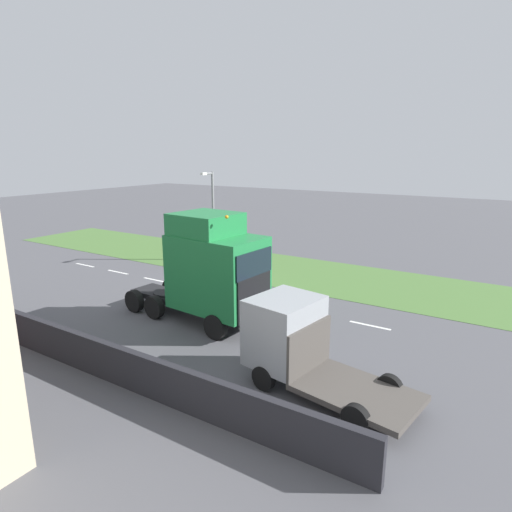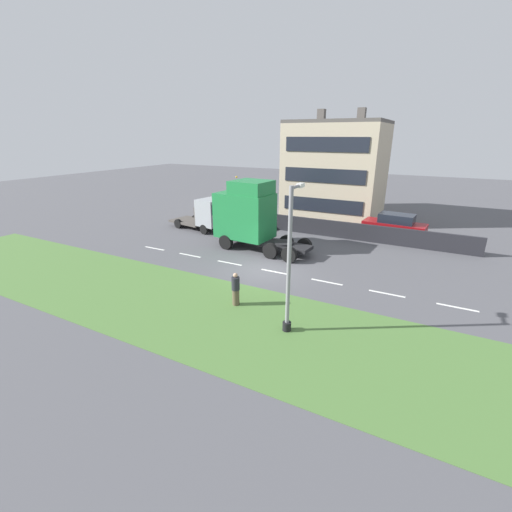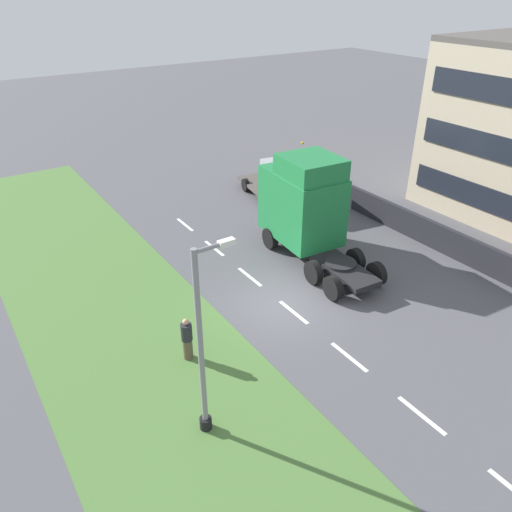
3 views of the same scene
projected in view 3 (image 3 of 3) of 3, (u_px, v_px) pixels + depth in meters
ground_plane at (283, 304)px, 20.31m from camera, size 120.00×120.00×0.00m
grass_verge at (145, 358)px, 17.41m from camera, size 7.00×44.00×0.01m
lane_markings at (294, 312)px, 19.80m from camera, size 0.16×21.00×0.00m
boundary_wall at (432, 234)px, 24.33m from camera, size 0.25×24.00×1.31m
lorry_cab at (305, 206)px, 22.94m from camera, size 3.10×7.18×4.97m
flatbed_truck at (281, 181)px, 28.40m from camera, size 3.08×5.66×2.77m
lamp_post at (204, 356)px, 13.44m from camera, size 1.30×0.36×6.03m
pedestrian at (187, 339)px, 17.05m from camera, size 0.39×0.39×1.66m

